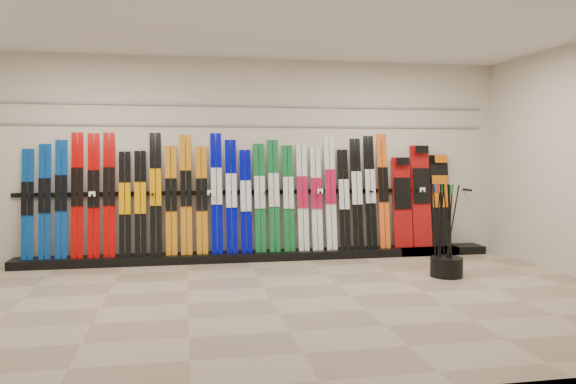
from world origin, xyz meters
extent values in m
plane|color=gray|center=(0.00, 0.00, 0.00)|extent=(8.00, 8.00, 0.00)
plane|color=beige|center=(0.00, 2.50, 1.50)|extent=(8.00, 0.00, 8.00)
plane|color=silver|center=(0.00, 0.00, 3.00)|extent=(8.00, 8.00, 0.00)
cube|color=black|center=(0.22, 2.28, 0.06)|extent=(8.00, 0.40, 0.12)
cube|color=navy|center=(-3.06, 2.35, 0.88)|extent=(0.17, 0.26, 1.53)
cube|color=navy|center=(-2.83, 2.36, 0.92)|extent=(0.17, 0.27, 1.60)
cube|color=navy|center=(-2.61, 2.36, 0.95)|extent=(0.17, 0.28, 1.66)
cube|color=#B70403|center=(-2.40, 2.37, 1.02)|extent=(0.17, 0.30, 1.81)
cube|color=#B70403|center=(-2.18, 2.37, 1.00)|extent=(0.17, 0.29, 1.76)
cube|color=#B70403|center=(-1.97, 2.37, 1.03)|extent=(0.17, 0.30, 1.81)
cube|color=black|center=(-1.75, 2.35, 0.87)|extent=(0.17, 0.25, 1.50)
cube|color=black|center=(-1.53, 2.35, 0.87)|extent=(0.17, 0.25, 1.51)
cube|color=black|center=(-1.32, 2.37, 1.01)|extent=(0.17, 0.30, 1.78)
cube|color=orange|center=(-1.10, 2.35, 0.91)|extent=(0.17, 0.26, 1.58)
cube|color=orange|center=(-0.89, 2.37, 0.99)|extent=(0.17, 0.29, 1.74)
cube|color=orange|center=(-0.66, 2.35, 0.91)|extent=(0.17, 0.26, 1.57)
cube|color=#0003A8|center=(-0.44, 2.37, 1.01)|extent=(0.17, 0.30, 1.79)
cube|color=#0003A8|center=(-0.23, 2.36, 0.95)|extent=(0.17, 0.28, 1.67)
cube|color=#0003A8|center=(-0.01, 2.35, 0.88)|extent=(0.17, 0.25, 1.52)
cube|color=#0F632A|center=(0.20, 2.36, 0.93)|extent=(0.17, 0.27, 1.61)
cube|color=#0F632A|center=(0.41, 2.36, 0.95)|extent=(0.17, 0.28, 1.67)
cube|color=#0F632A|center=(0.64, 2.35, 0.91)|extent=(0.17, 0.27, 1.59)
cube|color=silver|center=(0.85, 2.36, 0.92)|extent=(0.17, 0.27, 1.60)
cube|color=silver|center=(1.07, 2.35, 0.90)|extent=(0.17, 0.26, 1.57)
cube|color=silver|center=(1.29, 2.37, 0.99)|extent=(0.17, 0.29, 1.74)
cube|color=black|center=(1.50, 2.35, 0.88)|extent=(0.17, 0.26, 1.53)
cube|color=black|center=(1.71, 2.36, 0.97)|extent=(0.17, 0.28, 1.70)
cube|color=black|center=(1.93, 2.37, 0.99)|extent=(0.17, 0.29, 1.74)
cube|color=#EB5516|center=(2.14, 2.37, 1.01)|extent=(0.17, 0.30, 1.79)
cube|color=#990C0C|center=(2.45, 2.35, 0.82)|extent=(0.30, 0.22, 1.40)
cube|color=#990C0C|center=(2.77, 2.36, 0.91)|extent=(0.31, 0.24, 1.59)
cube|color=black|center=(3.09, 2.35, 0.84)|extent=(0.30, 0.22, 1.44)
cylinder|color=black|center=(2.40, 0.71, 0.12)|extent=(0.41, 0.41, 0.25)
cylinder|color=black|center=(2.31, 0.82, 0.61)|extent=(0.10, 0.04, 1.18)
cylinder|color=black|center=(2.41, 0.64, 0.61)|extent=(0.14, 0.15, 1.17)
cylinder|color=black|center=(2.42, 0.68, 0.61)|extent=(0.12, 0.05, 1.18)
cylinder|color=black|center=(2.39, 0.63, 0.61)|extent=(0.11, 0.09, 1.18)
cylinder|color=black|center=(2.27, 0.72, 0.61)|extent=(0.12, 0.10, 1.18)
cylinder|color=black|center=(2.33, 0.77, 0.61)|extent=(0.04, 0.15, 1.17)
cylinder|color=black|center=(2.25, 0.79, 0.61)|extent=(0.12, 0.04, 1.18)
cylinder|color=black|center=(2.33, 0.75, 0.61)|extent=(0.06, 0.05, 1.18)
cylinder|color=black|center=(2.40, 0.67, 0.61)|extent=(0.14, 0.12, 1.17)
cylinder|color=black|center=(2.40, 0.83, 0.61)|extent=(0.07, 0.08, 1.18)
cylinder|color=black|center=(2.43, 0.70, 0.61)|extent=(0.10, 0.12, 1.18)
cylinder|color=black|center=(2.42, 0.64, 0.61)|extent=(0.13, 0.16, 1.17)
cube|color=gray|center=(0.00, 2.48, 2.00)|extent=(7.60, 0.02, 0.03)
cube|color=gray|center=(0.00, 2.48, 2.30)|extent=(7.60, 0.02, 0.03)
camera|label=1|loc=(-0.92, -5.94, 1.59)|focal=35.00mm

